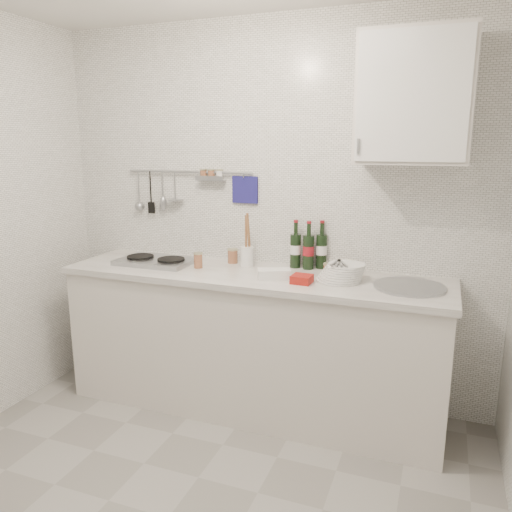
{
  "coord_description": "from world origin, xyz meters",
  "views": [
    {
      "loc": [
        1.09,
        -1.73,
        1.72
      ],
      "look_at": [
        0.1,
        0.9,
        1.08
      ],
      "focal_mm": 35.0,
      "sensor_mm": 36.0,
      "label": 1
    }
  ],
  "objects_px": {
    "plate_stack_hob": "(160,261)",
    "plate_stack_sink": "(342,273)",
    "wall_cabinet": "(414,99)",
    "wine_bottles": "(309,245)",
    "utensil_crock": "(247,254)"
  },
  "relations": [
    {
      "from": "plate_stack_sink",
      "to": "wine_bottles",
      "type": "xyz_separation_m",
      "value": [
        -0.27,
        0.23,
        0.11
      ]
    },
    {
      "from": "plate_stack_hob",
      "to": "plate_stack_sink",
      "type": "xyz_separation_m",
      "value": [
        1.25,
        -0.01,
        0.04
      ]
    },
    {
      "from": "wine_bottles",
      "to": "plate_stack_sink",
      "type": "bearing_deg",
      "value": -40.28
    },
    {
      "from": "plate_stack_sink",
      "to": "utensil_crock",
      "type": "xyz_separation_m",
      "value": [
        -0.66,
        0.13,
        0.03
      ]
    },
    {
      "from": "wine_bottles",
      "to": "utensil_crock",
      "type": "height_order",
      "value": "utensil_crock"
    },
    {
      "from": "plate_stack_hob",
      "to": "plate_stack_sink",
      "type": "bearing_deg",
      "value": -0.55
    },
    {
      "from": "wall_cabinet",
      "to": "plate_stack_sink",
      "type": "relative_size",
      "value": 2.48
    },
    {
      "from": "plate_stack_hob",
      "to": "wine_bottles",
      "type": "xyz_separation_m",
      "value": [
        0.98,
        0.21,
        0.14
      ]
    },
    {
      "from": "wall_cabinet",
      "to": "utensil_crock",
      "type": "distance_m",
      "value": 1.37
    },
    {
      "from": "wall_cabinet",
      "to": "plate_stack_sink",
      "type": "bearing_deg",
      "value": -162.35
    },
    {
      "from": "plate_stack_sink",
      "to": "utensil_crock",
      "type": "height_order",
      "value": "utensil_crock"
    },
    {
      "from": "plate_stack_hob",
      "to": "wine_bottles",
      "type": "distance_m",
      "value": 1.01
    },
    {
      "from": "wall_cabinet",
      "to": "utensil_crock",
      "type": "xyz_separation_m",
      "value": [
        -0.99,
        0.03,
        -0.95
      ]
    },
    {
      "from": "wall_cabinet",
      "to": "plate_stack_sink",
      "type": "distance_m",
      "value": 1.04
    },
    {
      "from": "wall_cabinet",
      "to": "plate_stack_sink",
      "type": "height_order",
      "value": "wall_cabinet"
    }
  ]
}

